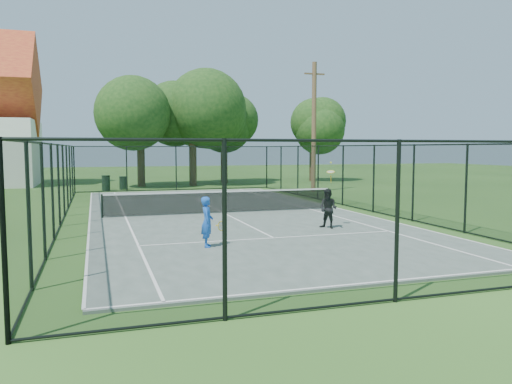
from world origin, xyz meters
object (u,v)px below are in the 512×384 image
object	(u,v)px
utility_pole	(314,127)
player_blue	(207,222)
player_black	(328,208)
tennis_net	(223,201)
trash_bin_left	(106,183)
trash_bin_right	(123,183)

from	to	relation	value
utility_pole	player_blue	distance (m)	19.59
utility_pole	player_black	world-z (taller)	utility_pole
tennis_net	utility_pole	xyz separation A→B (m)	(8.34, 9.00, 3.66)
trash_bin_left	player_black	size ratio (longest dim) A/B	0.45
player_blue	trash_bin_left	bearing A→B (deg)	96.17
trash_bin_left	player_black	bearing A→B (deg)	-70.10
trash_bin_right	player_blue	bearing A→B (deg)	-87.02
tennis_net	player_blue	size ratio (longest dim) A/B	7.07
trash_bin_left	trash_bin_right	xyz separation A→B (m)	(1.16, 0.56, -0.06)
tennis_net	trash_bin_left	size ratio (longest dim) A/B	9.79
trash_bin_left	tennis_net	bearing A→B (deg)	-72.20
tennis_net	trash_bin_left	xyz separation A→B (m)	(-4.56, 14.20, -0.06)
trash_bin_right	trash_bin_left	bearing A→B (deg)	-154.32
tennis_net	player_blue	distance (m)	7.46
trash_bin_left	player_blue	bearing A→B (deg)	-83.83
trash_bin_right	player_black	bearing A→B (deg)	-73.64
player_black	tennis_net	bearing A→B (deg)	115.35
utility_pole	trash_bin_left	bearing A→B (deg)	158.06
trash_bin_left	player_black	xyz separation A→B (m)	(7.01, -19.38, 0.23)
tennis_net	trash_bin_left	distance (m)	14.91
utility_pole	tennis_net	bearing A→B (deg)	-132.83
player_blue	player_black	world-z (taller)	player_black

